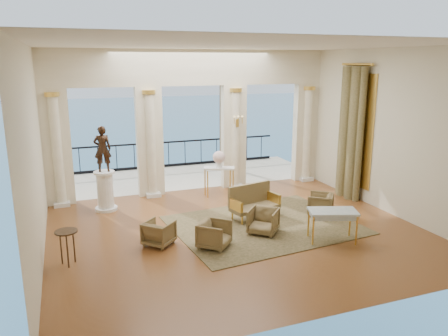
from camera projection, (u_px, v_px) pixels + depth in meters
name	position (u px, v px, depth m)	size (l,w,h in m)	color
floor	(238.00, 231.00, 10.90)	(9.00, 9.00, 0.00)	#48250B
room_walls	(259.00, 123.00, 9.20)	(9.00, 9.00, 9.00)	beige
arcade	(193.00, 112.00, 13.77)	(9.00, 0.56, 4.50)	beige
terrace	(179.00, 177.00, 16.20)	(10.00, 3.60, 0.10)	beige
balustrade	(169.00, 157.00, 17.54)	(9.00, 0.06, 1.03)	black
palm_tree	(222.00, 63.00, 16.61)	(2.00, 2.00, 4.50)	#4C3823
sea	(91.00, 129.00, 66.98)	(160.00, 160.00, 0.00)	teal
curtain	(350.00, 133.00, 13.23)	(0.33, 1.40, 4.09)	brown
window_frame	(356.00, 130.00, 13.28)	(0.04, 1.60, 3.40)	#E7B54C
wall_sconce	(238.00, 122.00, 14.04)	(0.30, 0.11, 0.33)	#E7B54C
rug	(264.00, 225.00, 11.30)	(4.54, 3.53, 0.02)	#33361B
armchair_a	(214.00, 233.00, 9.91)	(0.65, 0.61, 0.67)	#413619
armchair_b	(263.00, 220.00, 10.72)	(0.67, 0.63, 0.69)	#413619
armchair_c	(320.00, 203.00, 12.03)	(0.65, 0.61, 0.67)	#413619
armchair_d	(159.00, 232.00, 10.05)	(0.61, 0.57, 0.63)	#413619
settee	(253.00, 201.00, 11.80)	(1.46, 0.88, 0.91)	#413619
game_table	(333.00, 214.00, 10.18)	(1.24, 0.93, 0.76)	#9BB4BF
pedestal	(105.00, 192.00, 12.36)	(0.62, 0.62, 1.14)	silver
statue	(102.00, 149.00, 12.06)	(0.47, 0.31, 1.29)	black
console_table	(219.00, 172.00, 13.70)	(1.03, 0.69, 0.91)	silver
urn	(219.00, 158.00, 13.59)	(0.39, 0.39, 0.52)	white
side_table	(66.00, 236.00, 8.97)	(0.46, 0.46, 0.75)	black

